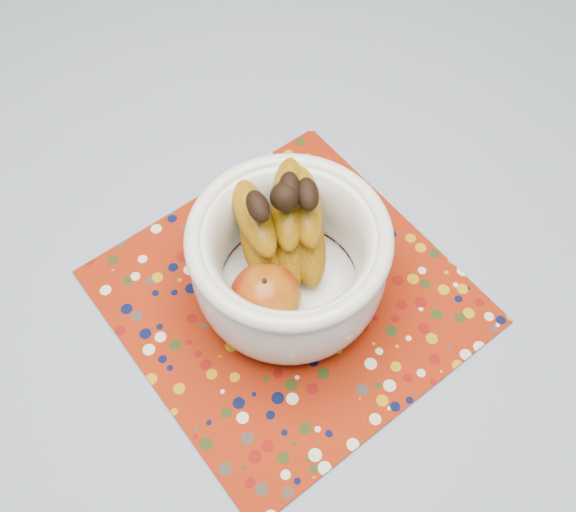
{
  "coord_description": "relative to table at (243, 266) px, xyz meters",
  "views": [
    {
      "loc": [
        -0.03,
        -0.46,
        1.46
      ],
      "look_at": [
        0.04,
        -0.09,
        0.84
      ],
      "focal_mm": 42.0,
      "sensor_mm": 36.0,
      "label": 1
    }
  ],
  "objects": [
    {
      "name": "table",
      "position": [
        0.0,
        0.0,
        0.0
      ],
      "size": [
        1.2,
        1.2,
        0.75
      ],
      "color": "brown",
      "rests_on": "ground"
    },
    {
      "name": "tablecloth",
      "position": [
        0.0,
        0.0,
        0.08
      ],
      "size": [
        1.32,
        1.32,
        0.01
      ],
      "primitive_type": "cube",
      "color": "slate",
      "rests_on": "table"
    },
    {
      "name": "placemat",
      "position": [
        0.04,
        -0.1,
        0.09
      ],
      "size": [
        0.49,
        0.49,
        0.0
      ],
      "primitive_type": "cube",
      "rotation": [
        0.0,
        0.0,
        0.46
      ],
      "color": "maroon",
      "rests_on": "tablecloth"
    },
    {
      "name": "fruit_bowl",
      "position": [
        0.04,
        -0.09,
        0.17
      ],
      "size": [
        0.21,
        0.22,
        0.17
      ],
      "color": "silver",
      "rests_on": "placemat"
    }
  ]
}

